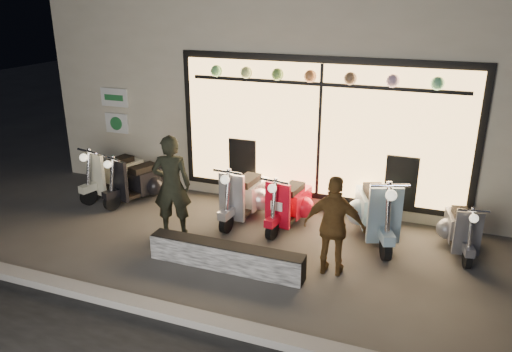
{
  "coord_description": "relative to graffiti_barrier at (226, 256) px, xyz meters",
  "views": [
    {
      "loc": [
        2.85,
        -6.62,
        3.87
      ],
      "look_at": [
        0.08,
        0.6,
        1.05
      ],
      "focal_mm": 35.0,
      "sensor_mm": 36.0,
      "label": 1
    }
  ],
  "objects": [
    {
      "name": "scooter_red",
      "position": [
        0.43,
        1.86,
        0.2
      ],
      "size": [
        0.56,
        1.4,
        0.99
      ],
      "rotation": [
        0.0,
        0.0,
        -0.13
      ],
      "color": "black",
      "rests_on": "ground"
    },
    {
      "name": "kerb",
      "position": [
        -0.08,
        -1.35,
        -0.14
      ],
      "size": [
        40.0,
        0.25,
        0.12
      ],
      "primitive_type": "cube",
      "color": "slate",
      "rests_on": "ground"
    },
    {
      "name": "scooter_blue",
      "position": [
        1.89,
        1.92,
        0.27
      ],
      "size": [
        0.9,
        1.61,
        1.16
      ],
      "rotation": [
        0.0,
        0.0,
        0.36
      ],
      "color": "black",
      "rests_on": "ground"
    },
    {
      "name": "graffiti_barrier",
      "position": [
        0.0,
        0.0,
        0.0
      ],
      "size": [
        2.41,
        0.28,
        0.4
      ],
      "primitive_type": "cube",
      "color": "black",
      "rests_on": "ground"
    },
    {
      "name": "scooter_cream",
      "position": [
        -3.31,
        1.99,
        0.22
      ],
      "size": [
        0.69,
        1.47,
        1.05
      ],
      "rotation": [
        0.0,
        0.0,
        -0.24
      ],
      "color": "black",
      "rests_on": "ground"
    },
    {
      "name": "man",
      "position": [
        -1.32,
        0.77,
        0.67
      ],
      "size": [
        0.74,
        0.61,
        1.74
      ],
      "primitive_type": "imported",
      "rotation": [
        0.0,
        0.0,
        3.5
      ],
      "color": "black",
      "rests_on": "ground"
    },
    {
      "name": "shop_building",
      "position": [
        -0.08,
        5.63,
        1.9
      ],
      "size": [
        10.2,
        6.23,
        4.2
      ],
      "color": "beige",
      "rests_on": "ground"
    },
    {
      "name": "scooter_black",
      "position": [
        -2.66,
        1.87,
        0.2
      ],
      "size": [
        0.75,
        1.39,
        1.0
      ],
      "rotation": [
        0.0,
        0.0,
        -0.34
      ],
      "color": "black",
      "rests_on": "ground"
    },
    {
      "name": "woman",
      "position": [
        1.51,
        0.45,
        0.55
      ],
      "size": [
        0.9,
        0.41,
        1.51
      ],
      "primitive_type": "imported",
      "rotation": [
        0.0,
        0.0,
        3.18
      ],
      "color": "brown",
      "rests_on": "ground"
    },
    {
      "name": "ground",
      "position": [
        -0.08,
        0.65,
        -0.2
      ],
      "size": [
        40.0,
        40.0,
        0.0
      ],
      "primitive_type": "plane",
      "color": "#383533",
      "rests_on": "ground"
    },
    {
      "name": "scooter_silver",
      "position": [
        -0.42,
        1.86,
        0.22
      ],
      "size": [
        0.55,
        1.48,
        1.06
      ],
      "rotation": [
        0.0,
        0.0,
        -0.09
      ],
      "color": "black",
      "rests_on": "ground"
    },
    {
      "name": "scooter_grey",
      "position": [
        3.25,
        1.94,
        0.16
      ],
      "size": [
        0.54,
        1.25,
        0.88
      ],
      "rotation": [
        0.0,
        0.0,
        0.19
      ],
      "color": "black",
      "rests_on": "ground"
    }
  ]
}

